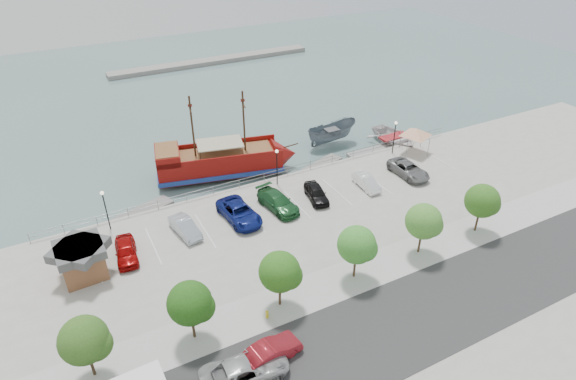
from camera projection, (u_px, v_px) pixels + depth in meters
name	position (u px, v px, depth m)	size (l,w,h in m)	color
ground	(306.00, 222.00, 49.15)	(160.00, 160.00, 0.00)	#506C67
land_slab	(455.00, 374.00, 33.14)	(100.00, 58.00, 1.20)	gray
street	(409.00, 320.00, 36.58)	(100.00, 8.00, 0.04)	#303030
sidewalk	(363.00, 272.00, 41.09)	(100.00, 4.00, 0.05)	#ACAAA6
seawall_railing	(272.00, 175.00, 54.20)	(50.00, 0.06, 1.00)	slate
far_shore	(212.00, 61.00, 94.23)	(40.00, 3.00, 0.80)	gray
pirate_ship	(230.00, 161.00, 56.55)	(17.09, 8.00, 10.59)	maroon
patrol_boat	(332.00, 135.00, 63.36)	(2.73, 7.27, 2.81)	slate
speedboat	(394.00, 139.00, 63.81)	(5.19, 7.27, 1.51)	silver
dock_west	(142.00, 212.00, 50.24)	(6.83, 1.95, 0.39)	gray
dock_mid	(321.00, 165.00, 58.85)	(6.29, 1.80, 0.36)	gray
dock_east	(372.00, 152.00, 61.85)	(6.68, 1.91, 0.38)	gray
shed	(82.00, 260.00, 40.04)	(3.91, 3.91, 3.08)	brown
canopy_tent	(417.00, 128.00, 58.53)	(5.68, 5.68, 3.63)	slate
street_van	(245.00, 370.00, 31.77)	(2.77, 6.01, 1.67)	#A0A0A0
street_sedan	(270.00, 352.00, 33.07)	(1.61, 4.62, 1.52)	maroon
fire_hydrant	(267.00, 314.00, 36.54)	(0.26, 0.26, 0.75)	gold
lamp_post_left	(105.00, 204.00, 44.86)	(0.36, 0.36, 4.28)	black
lamp_post_mid	(277.00, 161.00, 51.95)	(0.36, 0.36, 4.28)	black
lamp_post_right	(395.00, 132.00, 58.25)	(0.36, 0.36, 4.28)	black
tree_a	(87.00, 341.00, 30.70)	(3.30, 3.20, 5.00)	#473321
tree_b	(192.00, 304.00, 33.45)	(3.30, 3.20, 5.00)	#473321
tree_c	(282.00, 273.00, 36.21)	(3.30, 3.20, 5.00)	#473321
tree_d	(359.00, 246.00, 38.96)	(3.30, 3.20, 5.00)	#473321
tree_e	(425.00, 222.00, 41.72)	(3.30, 3.20, 5.00)	#473321
tree_f	(484.00, 202.00, 44.47)	(3.30, 3.20, 5.00)	#473321
parked_car_a	(126.00, 251.00, 42.37)	(1.82, 4.52, 1.54)	#9B0706
parked_car_b	(185.00, 227.00, 45.42)	(1.55, 4.44, 1.46)	#B1B9C5
parked_car_c	(239.00, 212.00, 47.34)	(2.73, 5.92, 1.64)	navy
parked_car_d	(278.00, 202.00, 49.00)	(2.27, 5.59, 1.62)	#1F562A
parked_car_e	(316.00, 193.00, 50.51)	(1.77, 4.39, 1.50)	black
parked_car_f	(367.00, 182.00, 52.56)	(1.42, 4.07, 1.34)	white
parked_car_g	(408.00, 169.00, 54.78)	(2.51, 5.44, 1.51)	slate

